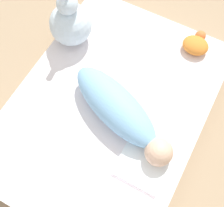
# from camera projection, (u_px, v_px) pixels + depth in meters

# --- Properties ---
(ground_plane) EXTENTS (12.00, 12.00, 0.00)m
(ground_plane) POSITION_uv_depth(u_px,v_px,m) (109.00, 115.00, 1.58)
(ground_plane) COLOR #9E8466
(bed_mattress) EXTENTS (1.20, 0.86, 0.13)m
(bed_mattress) POSITION_uv_depth(u_px,v_px,m) (109.00, 110.00, 1.53)
(bed_mattress) COLOR white
(bed_mattress) RESTS_ON ground_plane
(burp_cloth) EXTENTS (0.25, 0.21, 0.02)m
(burp_cloth) POSITION_uv_depth(u_px,v_px,m) (146.00, 158.00, 1.34)
(burp_cloth) COLOR white
(burp_cloth) RESTS_ON bed_mattress
(swaddled_baby) EXTENTS (0.34, 0.58, 0.15)m
(swaddled_baby) POSITION_uv_depth(u_px,v_px,m) (120.00, 111.00, 1.37)
(swaddled_baby) COLOR #7FB7E5
(swaddled_baby) RESTS_ON bed_mattress
(bunny_plush) EXTENTS (0.21, 0.21, 0.37)m
(bunny_plush) POSITION_uv_depth(u_px,v_px,m) (70.00, 22.00, 1.52)
(bunny_plush) COLOR silver
(bunny_plush) RESTS_ON bed_mattress
(turtle_plush) EXTENTS (0.16, 0.13, 0.07)m
(turtle_plush) POSITION_uv_depth(u_px,v_px,m) (196.00, 44.00, 1.58)
(turtle_plush) COLOR orange
(turtle_plush) RESTS_ON bed_mattress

